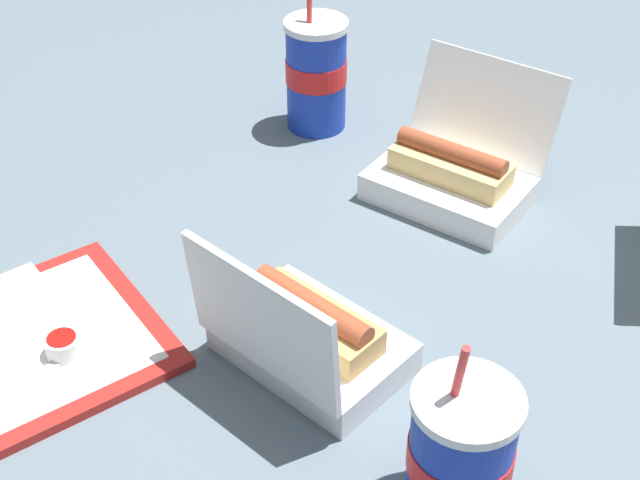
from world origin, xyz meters
TOP-DOWN VIEW (x-y plane):
  - ground_plane at (0.00, 0.00)m, footprint 3.20×3.20m
  - ketchup_cup at (0.32, -0.02)m, footprint 0.04×0.04m
  - napkin_stack at (0.35, -0.14)m, footprint 0.11×0.11m
  - plastic_fork at (0.37, 0.01)m, footprint 0.10×0.06m
  - clamshell_hotdog_left at (-0.24, -0.03)m, footprint 0.26×0.26m
  - clamshell_hotdog_center at (0.10, 0.13)m, footprint 0.20×0.23m
  - soda_cup_left at (0.08, 0.36)m, footprint 0.10×0.10m
  - soda_cup_front at (-0.20, -0.30)m, footprint 0.10×0.10m

SIDE VIEW (x-z plane):
  - ground_plane at x=0.00m, z-range 0.00..0.00m
  - napkin_stack at x=0.35m, z-range 0.01..0.02m
  - plastic_fork at x=0.37m, z-range 0.01..0.02m
  - ketchup_cup at x=0.32m, z-range 0.01..0.04m
  - clamshell_hotdog_left at x=-0.24m, z-range -0.04..0.13m
  - clamshell_hotdog_center at x=0.10m, z-range -0.05..0.13m
  - soda_cup_left at x=0.08m, z-range -0.03..0.18m
  - soda_cup_front at x=-0.20m, z-range -0.03..0.21m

